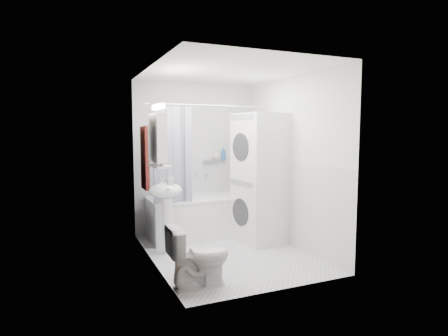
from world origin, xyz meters
name	(u,v)px	position (x,y,z in m)	size (l,w,h in m)	color
floor	(228,253)	(0.00, 0.00, 0.00)	(2.60, 2.60, 0.00)	silver
room_walls	(228,142)	(0.00, 0.00, 1.49)	(2.60, 2.60, 2.60)	silver
wainscot	(219,205)	(0.00, 0.29, 0.60)	(1.98, 2.58, 2.58)	white
door	(168,189)	(-0.95, -0.55, 1.00)	(0.05, 2.00, 2.00)	brown
bathtub	(201,214)	(-0.04, 0.92, 0.34)	(1.64, 0.77, 0.62)	white
tub_spout	(206,173)	(0.16, 1.25, 0.94)	(0.04, 0.04, 0.12)	silver
curtain_rod	(209,105)	(-0.04, 0.59, 2.00)	(0.02, 0.02, 1.82)	silver
shower_curtain	(173,158)	(-0.57, 0.59, 1.25)	(0.55, 0.02, 1.45)	#131843
sink	(166,201)	(-0.75, 0.31, 0.70)	(0.44, 0.37, 1.04)	white
medicine_cabinet	(158,136)	(-0.90, 0.10, 1.57)	(0.13, 0.50, 0.71)	white
shelf	(159,166)	(-0.89, 0.10, 1.20)	(0.18, 0.54, 0.03)	silver
shower_caddy	(209,161)	(0.21, 1.24, 1.15)	(0.22, 0.06, 0.02)	silver
towel	(145,157)	(-0.94, 0.74, 1.28)	(0.07, 0.37, 0.90)	maroon
washer_dryer	(261,178)	(0.68, 0.32, 0.94)	(0.76, 0.75, 1.89)	white
toilet	(199,256)	(-0.72, -0.88, 0.32)	(0.37, 0.66, 0.65)	white
soap_pump	(170,183)	(-0.71, 0.25, 0.95)	(0.08, 0.17, 0.08)	gray
shelf_bottle	(162,163)	(-0.89, -0.05, 1.25)	(0.07, 0.18, 0.07)	gray
shelf_cup	(157,160)	(-0.89, 0.22, 1.26)	(0.10, 0.09, 0.10)	gray
shampoo_a	(217,156)	(0.35, 1.24, 1.23)	(0.13, 0.17, 0.13)	gray
shampoo_b	(223,157)	(0.47, 1.24, 1.20)	(0.08, 0.21, 0.08)	#2B67AF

